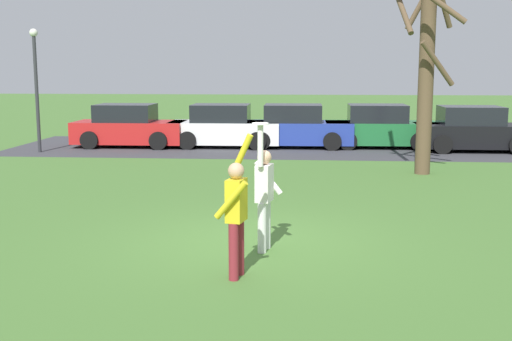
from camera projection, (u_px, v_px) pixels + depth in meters
name	position (u px, v px, depth m)	size (l,w,h in m)	color
ground_plane	(250.00, 242.00, 11.02)	(120.00, 120.00, 0.00)	#426B2D
person_catcher	(264.00, 191.00, 10.37)	(0.49, 0.58, 2.08)	silver
person_defender	(236.00, 210.00, 9.03)	(0.52, 0.61, 2.04)	maroon
frisbee_disc	(260.00, 124.00, 9.98)	(0.26, 0.26, 0.02)	white
parked_car_red	(129.00, 127.00, 24.19)	(4.12, 2.07, 1.59)	red
parked_car_white	(224.00, 128.00, 24.09)	(4.12, 2.07, 1.59)	white
parked_car_blue	(296.00, 128.00, 24.00)	(4.12, 2.07, 1.59)	#233893
parked_car_green	(380.00, 128.00, 23.94)	(4.12, 2.07, 1.59)	#1E6633
parked_car_black	(473.00, 131.00, 22.91)	(4.12, 2.07, 1.59)	black
parking_strip	(302.00, 148.00, 23.90)	(21.44, 6.40, 0.01)	#38383D
bare_tree_tall	(426.00, 65.00, 17.58)	(2.00, 1.90, 5.90)	brown
lamppost_by_lot	(36.00, 78.00, 22.27)	(0.28, 0.28, 4.26)	#2D2D33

